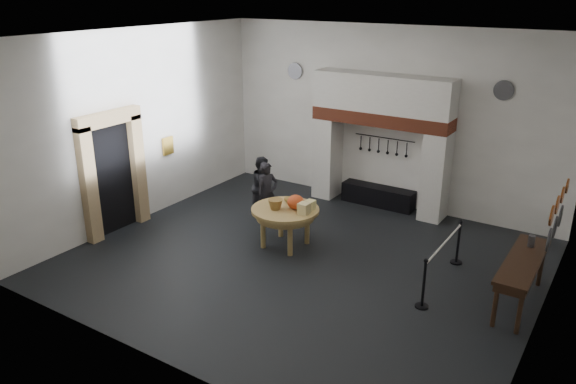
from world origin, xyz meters
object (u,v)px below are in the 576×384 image
Objects in this scene: work_table at (285,210)px; barrier_post_near at (424,285)px; barrier_post_far at (458,243)px; visitor_far at (263,186)px; iron_range at (378,196)px; side_table at (523,261)px; visitor_near at (267,193)px.

barrier_post_near is at bearing -13.11° from work_table.
visitor_far is at bearing -179.98° from barrier_post_far.
visitor_far is (-2.13, -2.11, 0.49)m from iron_range.
visitor_far reaches higher than iron_range.
work_table is 4.81m from side_table.
iron_range is 1.28× the size of visitor_far.
visitor_far is 1.65× the size of barrier_post_far.
side_table is (4.80, 0.21, 0.03)m from work_table.
side_table is 1.76m from barrier_post_far.
visitor_near reaches higher than side_table.
visitor_far is at bearing 170.96° from side_table.
barrier_post_near is at bearing -118.96° from visitor_far.
iron_range is 3.44m from barrier_post_far.
barrier_post_far is at bearing 90.00° from barrier_post_near.
iron_range is at bearing -10.49° from visitor_near.
side_table is at bearing 2.54° from work_table.
iron_range is 2.11× the size of barrier_post_far.
visitor_near is at bearing 174.21° from side_table.
barrier_post_far is (4.84, 0.00, -0.29)m from visitor_far.
iron_range is at bearing 142.88° from side_table.
work_table is 0.97× the size of visitor_near.
barrier_post_far is at bearing 144.56° from side_table.
iron_range is 4.92m from barrier_post_near.
barrier_post_far is (4.44, 0.40, -0.31)m from visitor_near.
visitor_near is 4.73m from barrier_post_near.
visitor_near is 0.57m from visitor_far.
visitor_far reaches higher than side_table.
side_table is 2.44× the size of barrier_post_near.
visitor_near reaches higher than work_table.
work_table is at bearing -101.97° from iron_range.
barrier_post_far is at bearing -37.95° from iron_range.
iron_range is 3.09m from visitor_near.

